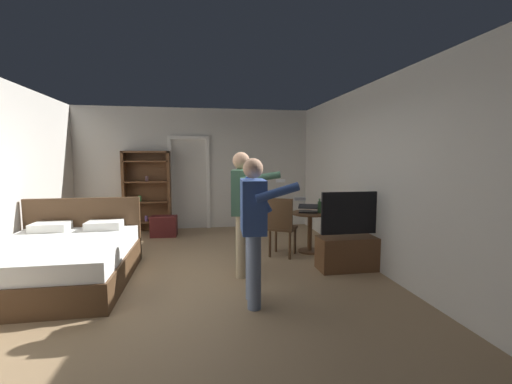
# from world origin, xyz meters

# --- Properties ---
(ground_plane) EXTENTS (7.39, 7.39, 0.00)m
(ground_plane) POSITION_xyz_m (0.00, 0.00, 0.00)
(ground_plane) COLOR #997A56
(wall_back) EXTENTS (5.50, 0.12, 2.76)m
(wall_back) POSITION_xyz_m (0.00, 3.42, 1.38)
(wall_back) COLOR beige
(wall_back) RESTS_ON ground_plane
(wall_right) EXTENTS (0.12, 6.96, 2.76)m
(wall_right) POSITION_xyz_m (2.69, 0.00, 1.38)
(wall_right) COLOR beige
(wall_right) RESTS_ON ground_plane
(doorway_frame) EXTENTS (0.93, 0.08, 2.13)m
(doorway_frame) POSITION_xyz_m (-0.15, 3.34, 1.22)
(doorway_frame) COLOR white
(doorway_frame) RESTS_ON ground_plane
(bed) EXTENTS (1.70, 2.04, 1.02)m
(bed) POSITION_xyz_m (-1.72, 0.18, 0.30)
(bed) COLOR #4C331E
(bed) RESTS_ON ground_plane
(bookshelf) EXTENTS (1.01, 0.32, 1.78)m
(bookshelf) POSITION_xyz_m (-1.06, 3.19, 0.96)
(bookshelf) COLOR brown
(bookshelf) RESTS_ON ground_plane
(tv_flatscreen) EXTENTS (1.09, 0.40, 1.16)m
(tv_flatscreen) POSITION_xyz_m (2.33, 0.05, 0.33)
(tv_flatscreen) COLOR brown
(tv_flatscreen) RESTS_ON ground_plane
(side_table) EXTENTS (0.65, 0.65, 0.70)m
(side_table) POSITION_xyz_m (1.96, 1.03, 0.47)
(side_table) COLOR brown
(side_table) RESTS_ON ground_plane
(laptop) EXTENTS (0.42, 0.42, 0.15)m
(laptop) POSITION_xyz_m (1.92, 0.99, 0.75)
(laptop) COLOR black
(laptop) RESTS_ON side_table
(bottle_on_table) EXTENTS (0.06, 0.06, 0.25)m
(bottle_on_table) POSITION_xyz_m (2.10, 0.95, 0.80)
(bottle_on_table) COLOR #325730
(bottle_on_table) RESTS_ON side_table
(wooden_chair) EXTENTS (0.57, 0.57, 0.99)m
(wooden_chair) POSITION_xyz_m (1.41, 0.83, 0.54)
(wooden_chair) COLOR #4C331E
(wooden_chair) RESTS_ON ground_plane
(person_blue_shirt) EXTENTS (0.64, 0.64, 1.64)m
(person_blue_shirt) POSITION_xyz_m (0.67, -0.85, 0.96)
(person_blue_shirt) COLOR slate
(person_blue_shirt) RESTS_ON ground_plane
(person_striped_shirt) EXTENTS (0.70, 0.62, 1.72)m
(person_striped_shirt) POSITION_xyz_m (0.66, 0.09, 0.99)
(person_striped_shirt) COLOR tan
(person_striped_shirt) RESTS_ON ground_plane
(suitcase_dark) EXTENTS (0.55, 0.35, 0.43)m
(suitcase_dark) POSITION_xyz_m (-0.67, 2.63, 0.22)
(suitcase_dark) COLOR #4C1919
(suitcase_dark) RESTS_ON ground_plane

